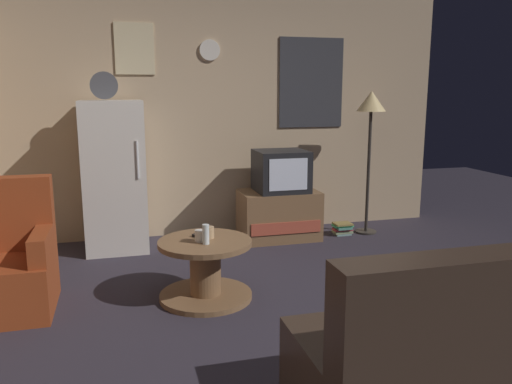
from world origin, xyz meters
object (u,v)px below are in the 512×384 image
(mug_ceramic_white, at_px, (200,236))
(remote_control, at_px, (201,234))
(coffee_table, at_px, (205,269))
(armchair, at_px, (4,266))
(fridge, at_px, (114,176))
(book_stack, at_px, (343,228))
(standing_lamp, at_px, (371,112))
(crt_tv, at_px, (281,171))
(wine_glass, at_px, (206,234))
(tv_stand, at_px, (279,215))
(mug_ceramic_tan, at_px, (209,232))
(couch, at_px, (472,354))

(mug_ceramic_white, xyz_separation_m, remote_control, (0.04, 0.16, -0.03))
(coffee_table, height_order, armchair, armchair)
(fridge, distance_m, book_stack, 2.54)
(standing_lamp, height_order, armchair, standing_lamp)
(crt_tv, height_order, coffee_table, crt_tv)
(fridge, height_order, book_stack, fridge)
(wine_glass, bearing_deg, mug_ceramic_white, 115.08)
(coffee_table, bearing_deg, tv_stand, 53.79)
(standing_lamp, xyz_separation_m, mug_ceramic_tan, (-2.04, -1.34, -0.84))
(fridge, distance_m, crt_tv, 1.72)
(coffee_table, distance_m, book_stack, 2.26)
(mug_ceramic_white, bearing_deg, remote_control, 76.99)
(crt_tv, relative_size, mug_ceramic_white, 6.00)
(wine_glass, xyz_separation_m, mug_ceramic_white, (-0.03, 0.07, -0.03))
(wine_glass, relative_size, couch, 0.09)
(book_stack, bearing_deg, crt_tv, 175.92)
(coffee_table, xyz_separation_m, remote_control, (-0.00, 0.14, 0.25))
(tv_stand, xyz_separation_m, book_stack, (0.74, -0.05, -0.19))
(tv_stand, xyz_separation_m, remote_control, (-1.05, -1.29, 0.22))
(mug_ceramic_white, xyz_separation_m, couch, (1.08, -1.75, -0.20))
(remote_control, height_order, book_stack, remote_control)
(remote_control, bearing_deg, standing_lamp, 5.58)
(crt_tv, xyz_separation_m, couch, (-0.03, -3.20, -0.43))
(crt_tv, relative_size, book_stack, 2.46)
(tv_stand, xyz_separation_m, armchair, (-2.50, -1.25, 0.07))
(coffee_table, bearing_deg, standing_lamp, 33.88)
(armchair, distance_m, book_stack, 3.46)
(remote_control, bearing_deg, couch, -86.80)
(tv_stand, height_order, book_stack, tv_stand)
(coffee_table, bearing_deg, couch, -59.51)
(standing_lamp, bearing_deg, book_stack, -175.94)
(coffee_table, relative_size, wine_glass, 4.80)
(coffee_table, xyz_separation_m, wine_glass, (-0.01, -0.10, 0.31))
(wine_glass, bearing_deg, remote_control, 89.29)
(mug_ceramic_tan, distance_m, couch, 2.09)
(mug_ceramic_white, bearing_deg, fridge, 111.90)
(mug_ceramic_white, xyz_separation_m, armchair, (-1.41, 0.20, -0.18))
(fridge, height_order, mug_ceramic_tan, fridge)
(book_stack, bearing_deg, mug_ceramic_tan, -142.74)
(fridge, xyz_separation_m, book_stack, (2.44, -0.13, -0.68))
(fridge, xyz_separation_m, coffee_table, (0.66, -1.51, -0.52))
(crt_tv, bearing_deg, wine_glass, -125.17)
(crt_tv, xyz_separation_m, book_stack, (0.72, -0.05, -0.68))
(mug_ceramic_white, bearing_deg, wine_glass, -64.92)
(standing_lamp, height_order, mug_ceramic_white, standing_lamp)
(tv_stand, distance_m, mug_ceramic_white, 1.83)
(couch, bearing_deg, standing_lamp, 71.80)
(fridge, height_order, coffee_table, fridge)
(crt_tv, relative_size, wine_glass, 3.60)
(coffee_table, bearing_deg, mug_ceramic_tan, 51.12)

